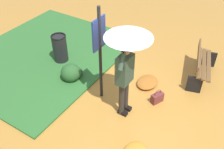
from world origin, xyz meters
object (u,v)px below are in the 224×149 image
Objects in this scene: handbag at (157,98)px; park_bench at (202,65)px; info_sign_post at (100,45)px; person_with_umbrella at (127,52)px; trash_bin at (60,49)px.

park_bench reaches higher than handbag.
info_sign_post reaches higher than handbag.
handbag is (0.51, -1.24, -1.32)m from info_sign_post.
handbag is at bearing -67.64° from info_sign_post.
handbag is 1.58m from park_bench.
info_sign_post is at bearing 83.08° from person_with_umbrella.
info_sign_post is at bearing 112.36° from handbag.
info_sign_post is (0.09, 0.70, -0.11)m from person_with_umbrella.
person_with_umbrella reaches higher than handbag.
handbag is at bearing -42.10° from person_with_umbrella.
handbag is at bearing -91.68° from trash_bin.
info_sign_post is 6.22× the size of handbag.
person_with_umbrella is 2.45× the size of trash_bin.
trash_bin is (-1.36, 3.57, 0.02)m from park_bench.
info_sign_post is 2.76× the size of trash_bin.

